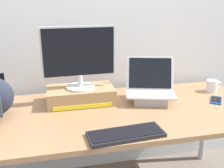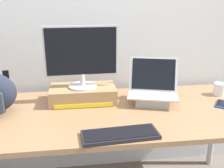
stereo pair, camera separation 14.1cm
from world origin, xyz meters
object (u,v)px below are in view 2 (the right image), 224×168
at_px(toner_box_yellow, 83,94).
at_px(desktop_monitor, 82,56).
at_px(coffee_mug, 220,89).
at_px(cell_phone, 222,104).
at_px(external_keyboard, 121,135).
at_px(open_laptop, 153,94).

distance_m(toner_box_yellow, desktop_monitor, 0.27).
xyz_separation_m(coffee_mug, cell_phone, (-0.08, -0.18, -0.04)).
xyz_separation_m(desktop_monitor, coffee_mug, (1.01, -0.00, -0.28)).
xyz_separation_m(toner_box_yellow, desktop_monitor, (0.00, -0.00, 0.27)).
bearing_deg(external_keyboard, open_laptop, 51.65).
height_order(desktop_monitor, cell_phone, desktop_monitor).
relative_size(toner_box_yellow, external_keyboard, 1.10).
bearing_deg(external_keyboard, coffee_mug, 27.38).
distance_m(open_laptop, coffee_mug, 0.54).
distance_m(desktop_monitor, coffee_mug, 1.05).
distance_m(external_keyboard, cell_phone, 0.82).
relative_size(open_laptop, coffee_mug, 2.99).
xyz_separation_m(open_laptop, external_keyboard, (-0.29, -0.43, -0.05)).
bearing_deg(desktop_monitor, toner_box_yellow, 90.77).
relative_size(toner_box_yellow, open_laptop, 1.18).
height_order(toner_box_yellow, external_keyboard, toner_box_yellow).
height_order(external_keyboard, cell_phone, external_keyboard).
bearing_deg(toner_box_yellow, external_keyboard, -70.42).
relative_size(desktop_monitor, cell_phone, 3.06).
relative_size(coffee_mug, cell_phone, 0.80).
bearing_deg(open_laptop, coffee_mug, 24.21).
xyz_separation_m(desktop_monitor, cell_phone, (0.93, -0.18, -0.32)).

